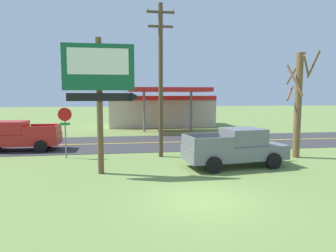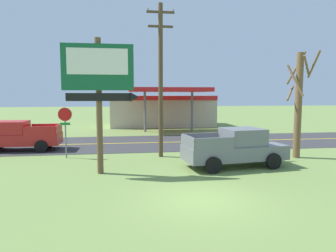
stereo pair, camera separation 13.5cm
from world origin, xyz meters
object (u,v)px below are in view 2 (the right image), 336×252
motel_sign (100,81)px  utility_pole (161,77)px  bare_tree (299,102)px  gas_station (162,110)px  pickup_red_on_road (18,136)px  pickup_grey_parked_on_lawn (236,148)px  stop_sign (65,123)px

motel_sign → utility_pole: bearing=48.4°
motel_sign → utility_pole: (3.20, 3.60, 0.40)m
bare_tree → gas_station: 20.38m
motel_sign → pickup_red_on_road: (-5.88, 6.90, -3.33)m
utility_pole → pickup_grey_parked_on_lawn: bearing=-41.4°
stop_sign → utility_pole: size_ratio=0.33×
bare_tree → pickup_red_on_road: size_ratio=1.20×
stop_sign → pickup_red_on_road: 4.69m
bare_tree → motel_sign: bearing=-168.8°
stop_sign → pickup_red_on_road: bearing=141.0°
utility_pole → gas_station: (2.32, 18.16, -2.75)m
stop_sign → utility_pole: 6.15m
motel_sign → pickup_grey_parked_on_lawn: (6.68, 0.53, -3.33)m
stop_sign → gas_station: gas_station is taller
bare_tree → pickup_grey_parked_on_lawn: (-4.38, -1.67, -2.29)m
pickup_red_on_road → bare_tree: bearing=-15.5°
bare_tree → gas_station: bare_tree is taller
stop_sign → pickup_grey_parked_on_lawn: (9.01, -3.49, -1.06)m
motel_sign → stop_sign: size_ratio=2.11×
gas_station → pickup_red_on_road: (-11.40, -14.86, -0.98)m
motel_sign → pickup_red_on_road: 9.66m
gas_station → pickup_grey_parked_on_lawn: (1.16, -21.23, -0.98)m
utility_pole → motel_sign: bearing=-131.6°
stop_sign → bare_tree: 13.57m
stop_sign → motel_sign: bearing=-60.0°
motel_sign → utility_pole: size_ratio=0.70×
bare_tree → pickup_grey_parked_on_lawn: bearing=-159.2°
stop_sign → utility_pole: bearing=-4.4°
bare_tree → pickup_red_on_road: bearing=164.5°
pickup_red_on_road → pickup_grey_parked_on_lawn: bearing=-26.9°
bare_tree → stop_sign: bearing=172.2°
stop_sign → pickup_grey_parked_on_lawn: bearing=-21.2°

